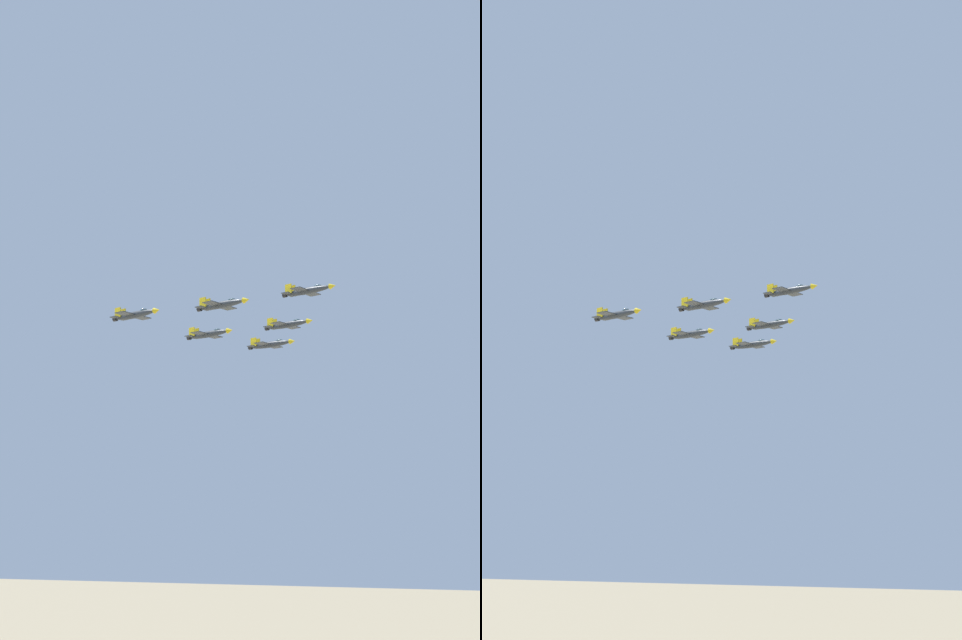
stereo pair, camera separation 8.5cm
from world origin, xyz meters
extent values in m
ellipsoid|color=#2D3338|center=(9.51, 1.17, 107.16)|extent=(5.06, 13.07, 1.68)
cone|color=gold|center=(11.43, 8.21, 107.16)|extent=(1.82, 2.00, 1.43)
ellipsoid|color=#334751|center=(10.27, 3.95, 107.79)|extent=(1.81, 2.50, 0.98)
cube|color=#2D3338|center=(9.34, 0.54, 107.06)|extent=(9.81, 5.34, 0.17)
cube|color=gold|center=(5.28, 1.64, 107.11)|extent=(1.34, 2.77, 0.20)
cube|color=gold|center=(13.40, -0.57, 107.11)|extent=(1.34, 2.77, 0.20)
cube|color=#2D3338|center=(8.07, -4.13, 107.16)|extent=(4.87, 3.16, 0.17)
cube|color=gold|center=(7.33, -3.66, 108.37)|extent=(0.71, 1.86, 2.43)
cube|color=gold|center=(8.95, -4.10, 108.37)|extent=(0.71, 1.86, 2.43)
cylinder|color=black|center=(7.70, -5.51, 107.16)|extent=(1.38, 1.21, 1.18)
ellipsoid|color=#2D3338|center=(-8.11, -10.56, 103.35)|extent=(5.54, 13.19, 1.71)
cone|color=gold|center=(-5.94, -3.49, 103.35)|extent=(1.89, 2.06, 1.45)
ellipsoid|color=#334751|center=(-7.25, -7.77, 103.99)|extent=(1.89, 2.55, 1.00)
cube|color=#2D3338|center=(-8.31, -11.19, 103.25)|extent=(9.95, 5.69, 0.17)
cube|color=gold|center=(-12.39, -9.94, 103.30)|extent=(1.44, 2.81, 0.20)
cube|color=gold|center=(-4.23, -12.45, 103.30)|extent=(1.44, 2.81, 0.20)
cube|color=#2D3338|center=(-9.75, -15.89, 103.35)|extent=(4.96, 3.33, 0.17)
cube|color=gold|center=(-10.49, -15.38, 104.58)|extent=(0.78, 1.88, 2.47)
cube|color=gold|center=(-8.86, -15.88, 104.58)|extent=(0.78, 1.88, 2.47)
cylinder|color=black|center=(-10.18, -17.26, 103.35)|extent=(1.42, 1.26, 1.19)
ellipsoid|color=#2D3338|center=(18.25, -18.12, 103.48)|extent=(5.32, 13.68, 1.76)
cone|color=gold|center=(20.27, -10.76, 103.48)|extent=(1.91, 2.09, 1.50)
ellipsoid|color=#334751|center=(19.05, -15.21, 104.14)|extent=(1.89, 2.61, 1.03)
cube|color=#2D3338|center=(18.07, -18.78, 103.38)|extent=(10.26, 5.61, 0.18)
cube|color=gold|center=(13.82, -17.61, 103.43)|extent=(1.41, 2.90, 0.21)
cube|color=gold|center=(22.31, -19.94, 103.43)|extent=(1.41, 2.90, 0.21)
cube|color=#2D3338|center=(16.73, -23.66, 103.48)|extent=(5.10, 3.32, 0.18)
cube|color=gold|center=(15.95, -23.17, 104.75)|extent=(0.74, 1.95, 2.54)
cube|color=gold|center=(17.65, -23.63, 104.75)|extent=(0.74, 1.95, 2.54)
cylinder|color=black|center=(16.34, -25.10, 103.48)|extent=(1.45, 1.27, 1.23)
ellipsoid|color=#2D3338|center=(-25.74, -22.29, 102.19)|extent=(5.40, 13.87, 1.79)
cone|color=gold|center=(-23.69, -14.82, 102.19)|extent=(1.94, 2.12, 1.52)
ellipsoid|color=#334751|center=(-24.93, -19.34, 102.86)|extent=(1.92, 2.65, 1.04)
cube|color=#2D3338|center=(-25.92, -22.96, 102.09)|extent=(10.41, 5.69, 0.18)
cube|color=gold|center=(-30.23, -21.77, 102.14)|extent=(1.43, 2.94, 0.21)
cube|color=gold|center=(-21.62, -24.14, 102.14)|extent=(1.43, 2.94, 0.21)
cube|color=#2D3338|center=(-27.28, -27.91, 102.19)|extent=(5.17, 3.37, 0.18)
cube|color=gold|center=(-28.07, -27.41, 103.48)|extent=(0.75, 1.98, 2.58)
cube|color=gold|center=(-26.35, -27.88, 103.48)|extent=(0.75, 1.98, 2.58)
cylinder|color=black|center=(-27.68, -29.37, 102.19)|extent=(1.47, 1.29, 1.25)
ellipsoid|color=#2D3338|center=(26.99, -37.40, 100.81)|extent=(5.43, 13.27, 1.71)
cone|color=gold|center=(29.09, -30.28, 100.81)|extent=(1.88, 2.06, 1.46)
ellipsoid|color=#334751|center=(27.82, -34.59, 101.45)|extent=(1.88, 2.56, 1.00)
cube|color=#2D3338|center=(26.80, -38.04, 100.71)|extent=(9.99, 5.62, 0.17)
cube|color=gold|center=(22.69, -36.82, 100.76)|extent=(1.42, 2.82, 0.21)
cube|color=gold|center=(30.90, -39.26, 100.76)|extent=(1.42, 2.82, 0.21)
cube|color=#2D3338|center=(25.40, -42.77, 100.81)|extent=(4.98, 3.31, 0.17)
cube|color=gold|center=(24.65, -42.27, 102.04)|extent=(0.76, 1.89, 2.48)
cube|color=gold|center=(26.29, -42.76, 102.04)|extent=(0.76, 1.89, 2.48)
cylinder|color=black|center=(24.98, -44.16, 100.81)|extent=(1.42, 1.25, 1.20)
ellipsoid|color=#2D3338|center=(0.62, -29.84, 100.61)|extent=(5.57, 13.36, 1.73)
cone|color=gold|center=(2.81, -22.68, 100.61)|extent=(1.91, 2.08, 1.47)
ellipsoid|color=#334751|center=(1.48, -27.02, 101.25)|extent=(1.91, 2.58, 1.01)
cube|color=#2D3338|center=(0.43, -30.49, 100.51)|extent=(10.08, 5.74, 0.17)
cube|color=gold|center=(-3.71, -29.23, 100.56)|extent=(1.45, 2.84, 0.21)
cube|color=gold|center=(4.56, -31.75, 100.56)|extent=(1.45, 2.84, 0.21)
cube|color=#2D3338|center=(-1.02, -35.24, 100.61)|extent=(5.02, 3.36, 0.17)
cube|color=gold|center=(-1.77, -34.73, 101.85)|extent=(0.78, 1.90, 2.50)
cube|color=gold|center=(-0.12, -35.24, 101.85)|extent=(0.78, 1.90, 2.50)
cylinder|color=black|center=(-1.45, -36.64, 100.61)|extent=(1.44, 1.27, 1.21)
camera|label=1|loc=(213.45, 69.41, 49.44)|focal=50.56mm
camera|label=2|loc=(213.42, 69.49, 49.44)|focal=50.56mm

